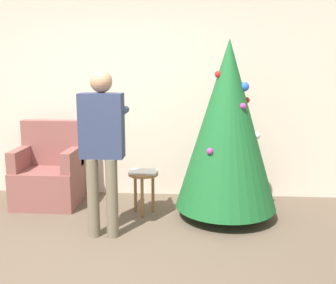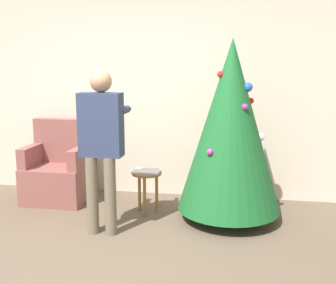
{
  "view_description": "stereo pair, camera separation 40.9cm",
  "coord_description": "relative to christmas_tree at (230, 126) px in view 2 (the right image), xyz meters",
  "views": [
    {
      "loc": [
        0.8,
        -2.9,
        1.7
      ],
      "look_at": [
        0.53,
        1.12,
        0.93
      ],
      "focal_mm": 42.0,
      "sensor_mm": 36.0,
      "label": 1
    },
    {
      "loc": [
        1.21,
        -2.85,
        1.7
      ],
      "look_at": [
        0.53,
        1.12,
        0.93
      ],
      "focal_mm": 42.0,
      "sensor_mm": 36.0,
      "label": 2
    }
  ],
  "objects": [
    {
      "name": "christmas_tree",
      "position": [
        0.0,
        0.0,
        0.0
      ],
      "size": [
        1.14,
        1.14,
        2.0
      ],
      "color": "brown",
      "rests_on": "ground_plane"
    },
    {
      "name": "ground_plane",
      "position": [
        -1.17,
        -1.43,
        -1.06
      ],
      "size": [
        14.0,
        14.0,
        0.0
      ],
      "primitive_type": "plane",
      "color": "brown"
    },
    {
      "name": "side_stool",
      "position": [
        -0.95,
        0.03,
        -0.67
      ],
      "size": [
        0.34,
        0.34,
        0.5
      ],
      "color": "olive",
      "rests_on": "ground_plane"
    },
    {
      "name": "person_standing",
      "position": [
        -1.27,
        -0.57,
        -0.06
      ],
      "size": [
        0.44,
        0.57,
        1.67
      ],
      "color": "#6B604C",
      "rests_on": "ground_plane"
    },
    {
      "name": "armchair",
      "position": [
        -2.17,
        0.29,
        -0.7
      ],
      "size": [
        0.77,
        0.63,
        1.03
      ],
      "color": "brown",
      "rests_on": "ground_plane"
    },
    {
      "name": "wall_back",
      "position": [
        -1.17,
        0.8,
        0.29
      ],
      "size": [
        8.0,
        0.06,
        2.7
      ],
      "color": "beige",
      "rests_on": "ground_plane"
    },
    {
      "name": "laptop",
      "position": [
        -0.95,
        0.03,
        -0.56
      ],
      "size": [
        0.32,
        0.23,
        0.02
      ],
      "color": "silver",
      "rests_on": "side_stool"
    }
  ]
}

